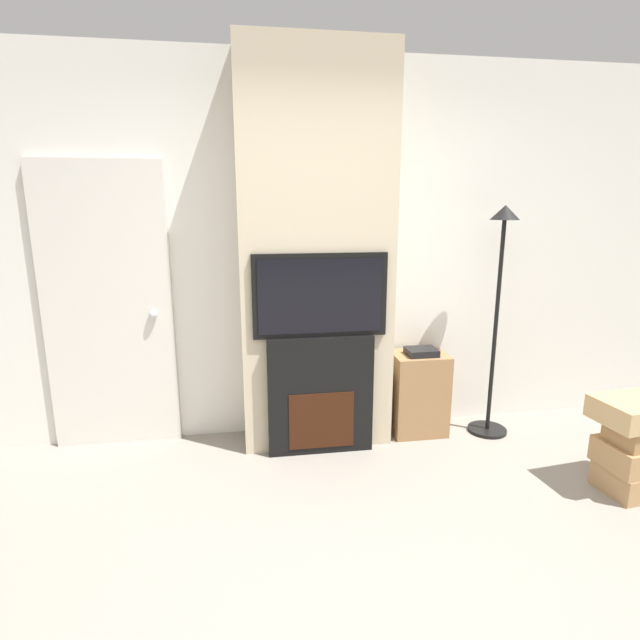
# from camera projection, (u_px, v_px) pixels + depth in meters

# --- Properties ---
(wall_back) EXTENTS (6.00, 0.06, 2.70)m
(wall_back) POSITION_uv_depth(u_px,v_px,m) (311.00, 253.00, 3.62)
(wall_back) COLOR silver
(wall_back) RESTS_ON ground_plane
(chimney_breast) EXTENTS (1.04, 0.37, 2.70)m
(chimney_breast) POSITION_uv_depth(u_px,v_px,m) (316.00, 256.00, 3.41)
(chimney_breast) COLOR beige
(chimney_breast) RESTS_ON ground_plane
(fireplace) EXTENTS (0.72, 0.15, 0.83)m
(fireplace) POSITION_uv_depth(u_px,v_px,m) (320.00, 395.00, 3.45)
(fireplace) COLOR black
(fireplace) RESTS_ON ground_plane
(television) EXTENTS (0.89, 0.07, 0.56)m
(television) POSITION_uv_depth(u_px,v_px,m) (320.00, 295.00, 3.29)
(television) COLOR black
(television) RESTS_ON fireplace
(floor_lamp) EXTENTS (0.29, 0.29, 1.69)m
(floor_lamp) POSITION_uv_depth(u_px,v_px,m) (498.00, 297.00, 3.58)
(floor_lamp) COLOR black
(floor_lamp) RESTS_ON ground_plane
(box_stack) EXTENTS (0.50, 0.39, 0.58)m
(box_stack) POSITION_uv_depth(u_px,v_px,m) (637.00, 444.00, 2.98)
(box_stack) COLOR tan
(box_stack) RESTS_ON ground_plane
(media_stand) EXTENTS (0.40, 0.32, 0.67)m
(media_stand) POSITION_uv_depth(u_px,v_px,m) (418.00, 392.00, 3.76)
(media_stand) COLOR #997047
(media_stand) RESTS_ON ground_plane
(entry_door) EXTENTS (0.86, 0.09, 1.99)m
(entry_door) POSITION_uv_depth(u_px,v_px,m) (108.00, 309.00, 3.43)
(entry_door) COLOR silver
(entry_door) RESTS_ON ground_plane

